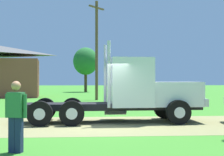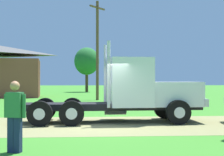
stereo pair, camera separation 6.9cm
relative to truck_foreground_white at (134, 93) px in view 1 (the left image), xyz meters
The scene contains 6 objects.
ground_plane 2.24m from the truck_foreground_white, 150.55° to the right, with size 200.00×200.00×0.00m, color #3A8227.
dirt_track 2.24m from the truck_foreground_white, 150.55° to the right, with size 120.00×5.88×0.01m, color olive.
truck_foreground_white is the anchor object (origin of this frame).
visitor_standing_near 7.16m from the truck_foreground_white, 122.43° to the right, with size 0.57×0.35×1.81m.
utility_pole_near 16.57m from the truck_foreground_white, 94.21° to the left, with size 1.46×1.82×9.04m.
tree_mid 37.28m from the truck_foreground_white, 93.54° to the left, with size 3.81×3.81×6.79m.
Camera 1 is at (-0.43, -13.84, 1.84)m, focal length 54.35 mm.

